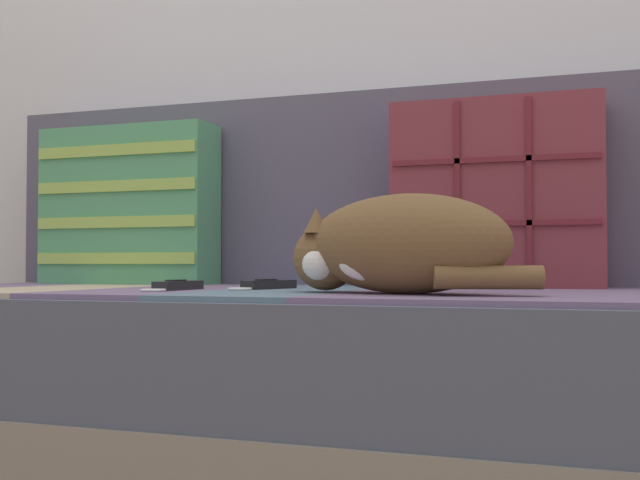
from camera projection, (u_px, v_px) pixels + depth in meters
couch at (301, 387)px, 1.68m from camera, size 1.98×0.90×0.41m
sofa_backrest at (354, 190)px, 2.05m from camera, size 1.94×0.14×0.48m
throw_pillow_quilted at (497, 194)px, 1.79m from camera, size 0.46×0.14×0.42m
throw_pillow_striped at (129, 206)px, 2.11m from camera, size 0.47×0.14×0.41m
sleeping_cat at (393, 247)px, 1.41m from camera, size 0.46×0.25×0.18m
game_remote_near at (267, 285)px, 1.67m from camera, size 0.09×0.20×0.02m
game_remote_far at (177, 286)px, 1.61m from camera, size 0.05×0.19×0.02m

